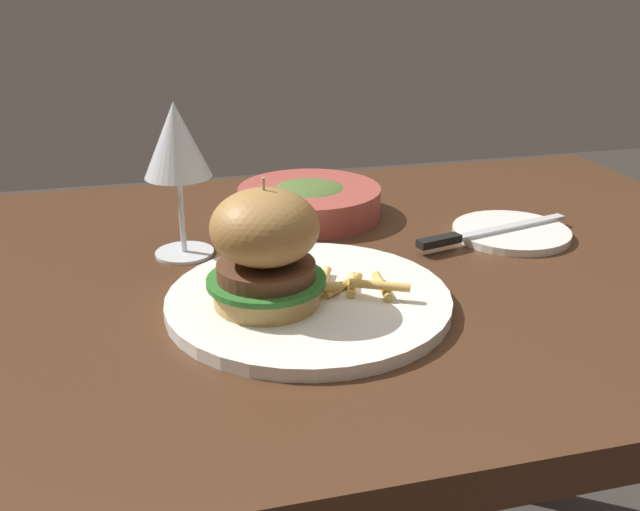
{
  "coord_description": "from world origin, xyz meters",
  "views": [
    {
      "loc": [
        -0.17,
        -0.76,
        1.07
      ],
      "look_at": [
        0.0,
        -0.08,
        0.78
      ],
      "focal_mm": 40.0,
      "sensor_mm": 36.0,
      "label": 1
    }
  ],
  "objects_px": {
    "bread_plate": "(511,232)",
    "soup_bowl": "(309,200)",
    "main_plate": "(309,300)",
    "wine_glass": "(176,144)",
    "burger_sandwich": "(265,248)",
    "table_knife": "(481,233)"
  },
  "relations": [
    {
      "from": "burger_sandwich",
      "to": "wine_glass",
      "type": "height_order",
      "value": "wine_glass"
    },
    {
      "from": "table_knife",
      "to": "soup_bowl",
      "type": "distance_m",
      "value": 0.25
    },
    {
      "from": "table_knife",
      "to": "main_plate",
      "type": "bearing_deg",
      "value": -154.06
    },
    {
      "from": "main_plate",
      "to": "table_knife",
      "type": "xyz_separation_m",
      "value": [
        0.26,
        0.13,
        0.01
      ]
    },
    {
      "from": "burger_sandwich",
      "to": "table_knife",
      "type": "distance_m",
      "value": 0.34
    },
    {
      "from": "wine_glass",
      "to": "soup_bowl",
      "type": "distance_m",
      "value": 0.24
    },
    {
      "from": "main_plate",
      "to": "wine_glass",
      "type": "xyz_separation_m",
      "value": [
        -0.12,
        0.18,
        0.13
      ]
    },
    {
      "from": "main_plate",
      "to": "burger_sandwich",
      "type": "distance_m",
      "value": 0.08
    },
    {
      "from": "main_plate",
      "to": "soup_bowl",
      "type": "bearing_deg",
      "value": 76.27
    },
    {
      "from": "main_plate",
      "to": "bread_plate",
      "type": "height_order",
      "value": "main_plate"
    },
    {
      "from": "bread_plate",
      "to": "table_knife",
      "type": "xyz_separation_m",
      "value": [
        -0.05,
        -0.01,
        0.01
      ]
    },
    {
      "from": "main_plate",
      "to": "soup_bowl",
      "type": "height_order",
      "value": "soup_bowl"
    },
    {
      "from": "main_plate",
      "to": "bread_plate",
      "type": "distance_m",
      "value": 0.34
    },
    {
      "from": "burger_sandwich",
      "to": "soup_bowl",
      "type": "distance_m",
      "value": 0.32
    },
    {
      "from": "table_knife",
      "to": "wine_glass",
      "type": "bearing_deg",
      "value": 171.79
    },
    {
      "from": "bread_plate",
      "to": "soup_bowl",
      "type": "xyz_separation_m",
      "value": [
        -0.24,
        0.15,
        0.02
      ]
    },
    {
      "from": "bread_plate",
      "to": "burger_sandwich",
      "type": "bearing_deg",
      "value": -157.55
    },
    {
      "from": "wine_glass",
      "to": "soup_bowl",
      "type": "xyz_separation_m",
      "value": [
        0.18,
        0.1,
        -0.12
      ]
    },
    {
      "from": "wine_glass",
      "to": "main_plate",
      "type": "bearing_deg",
      "value": -57.33
    },
    {
      "from": "wine_glass",
      "to": "soup_bowl",
      "type": "relative_size",
      "value": 0.93
    },
    {
      "from": "table_knife",
      "to": "burger_sandwich",
      "type": "bearing_deg",
      "value": -156.21
    },
    {
      "from": "wine_glass",
      "to": "bread_plate",
      "type": "xyz_separation_m",
      "value": [
        0.42,
        -0.04,
        -0.13
      ]
    }
  ]
}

